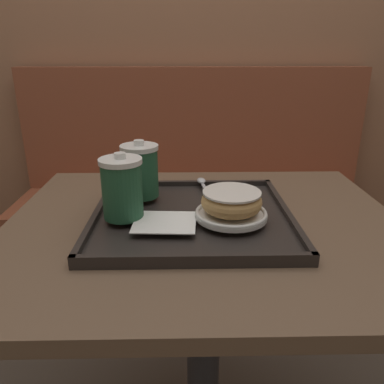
{
  "coord_description": "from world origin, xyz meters",
  "views": [
    {
      "loc": [
        -0.04,
        -0.72,
        1.06
      ],
      "look_at": [
        -0.03,
        0.01,
        0.79
      ],
      "focal_mm": 35.0,
      "sensor_mm": 36.0,
      "label": 1
    }
  ],
  "objects_px": {
    "coffee_cup_rear": "(140,171)",
    "donut_chocolate_glazed": "(232,201)",
    "spoon": "(203,184)",
    "coffee_cup_front": "(122,188)"
  },
  "relations": [
    {
      "from": "coffee_cup_rear",
      "to": "spoon",
      "type": "distance_m",
      "value": 0.17
    },
    {
      "from": "coffee_cup_front",
      "to": "coffee_cup_rear",
      "type": "distance_m",
      "value": 0.12
    },
    {
      "from": "coffee_cup_rear",
      "to": "donut_chocolate_glazed",
      "type": "distance_m",
      "value": 0.23
    },
    {
      "from": "coffee_cup_rear",
      "to": "donut_chocolate_glazed",
      "type": "relative_size",
      "value": 1.08
    },
    {
      "from": "coffee_cup_front",
      "to": "donut_chocolate_glazed",
      "type": "bearing_deg",
      "value": -2.07
    },
    {
      "from": "donut_chocolate_glazed",
      "to": "spoon",
      "type": "xyz_separation_m",
      "value": [
        -0.05,
        0.19,
        -0.03
      ]
    },
    {
      "from": "coffee_cup_rear",
      "to": "coffee_cup_front",
      "type": "bearing_deg",
      "value": -101.23
    },
    {
      "from": "spoon",
      "to": "coffee_cup_front",
      "type": "bearing_deg",
      "value": 129.95
    },
    {
      "from": "coffee_cup_rear",
      "to": "donut_chocolate_glazed",
      "type": "height_order",
      "value": "coffee_cup_rear"
    },
    {
      "from": "coffee_cup_rear",
      "to": "donut_chocolate_glazed",
      "type": "bearing_deg",
      "value": -32.66
    }
  ]
}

